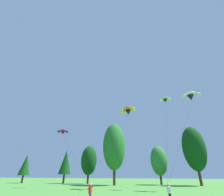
{
  "coord_description": "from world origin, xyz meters",
  "views": [
    {
      "loc": [
        3.02,
        4.91,
        2.5
      ],
      "look_at": [
        -1.9,
        24.62,
        12.2
      ],
      "focal_mm": 25.61,
      "sensor_mm": 36.0,
      "label": 1
    }
  ],
  "objects_px": {
    "parafoil_kite_high_magenta": "(63,132)",
    "parafoil_kite_low_white": "(191,96)",
    "kite_flyer_near": "(90,191)",
    "parafoil_kite_far_orange": "(128,110)",
    "parafoil_kite_mid_lime_white": "(165,100)",
    "kite_flyer_mid": "(169,191)"
  },
  "relations": [
    {
      "from": "kite_flyer_near",
      "to": "parafoil_kite_far_orange",
      "type": "distance_m",
      "value": 21.95
    },
    {
      "from": "kite_flyer_near",
      "to": "parafoil_kite_far_orange",
      "type": "xyz_separation_m",
      "value": [
        1.74,
        16.49,
        14.38
      ]
    },
    {
      "from": "parafoil_kite_mid_lime_white",
      "to": "parafoil_kite_low_white",
      "type": "xyz_separation_m",
      "value": [
        5.01,
        -0.82,
        -0.01
      ]
    },
    {
      "from": "parafoil_kite_mid_lime_white",
      "to": "kite_flyer_mid",
      "type": "bearing_deg",
      "value": -99.68
    },
    {
      "from": "parafoil_kite_far_orange",
      "to": "parafoil_kite_high_magenta",
      "type": "bearing_deg",
      "value": -178.25
    },
    {
      "from": "parafoil_kite_high_magenta",
      "to": "parafoil_kite_far_orange",
      "type": "xyz_separation_m",
      "value": [
        15.31,
        0.47,
        3.99
      ]
    },
    {
      "from": "parafoil_kite_high_magenta",
      "to": "parafoil_kite_low_white",
      "type": "bearing_deg",
      "value": -0.45
    },
    {
      "from": "kite_flyer_near",
      "to": "kite_flyer_mid",
      "type": "xyz_separation_m",
      "value": [
        7.43,
        1.73,
        -0.01
      ]
    },
    {
      "from": "kite_flyer_near",
      "to": "kite_flyer_mid",
      "type": "bearing_deg",
      "value": 13.07
    },
    {
      "from": "parafoil_kite_low_white",
      "to": "kite_flyer_near",
      "type": "bearing_deg",
      "value": -133.47
    },
    {
      "from": "kite_flyer_near",
      "to": "parafoil_kite_high_magenta",
      "type": "relative_size",
      "value": 0.1
    },
    {
      "from": "parafoil_kite_far_orange",
      "to": "parafoil_kite_low_white",
      "type": "xyz_separation_m",
      "value": [
        13.24,
        -0.69,
        1.76
      ]
    },
    {
      "from": "kite_flyer_mid",
      "to": "parafoil_kite_low_white",
      "type": "bearing_deg",
      "value": 61.8
    },
    {
      "from": "parafoil_kite_far_orange",
      "to": "parafoil_kite_low_white",
      "type": "relative_size",
      "value": 1.05
    },
    {
      "from": "kite_flyer_mid",
      "to": "parafoil_kite_mid_lime_white",
      "type": "relative_size",
      "value": 0.1
    },
    {
      "from": "parafoil_kite_high_magenta",
      "to": "parafoil_kite_low_white",
      "type": "height_order",
      "value": "parafoil_kite_low_white"
    },
    {
      "from": "parafoil_kite_mid_lime_white",
      "to": "parafoil_kite_low_white",
      "type": "bearing_deg",
      "value": -9.26
    },
    {
      "from": "kite_flyer_near",
      "to": "parafoil_kite_far_orange",
      "type": "relative_size",
      "value": 0.1
    },
    {
      "from": "kite_flyer_near",
      "to": "parafoil_kite_low_white",
      "type": "distance_m",
      "value": 27.1
    },
    {
      "from": "kite_flyer_mid",
      "to": "parafoil_kite_high_magenta",
      "type": "bearing_deg",
      "value": 145.75
    },
    {
      "from": "kite_flyer_near",
      "to": "kite_flyer_mid",
      "type": "relative_size",
      "value": 1.0
    },
    {
      "from": "kite_flyer_near",
      "to": "parafoil_kite_low_white",
      "type": "height_order",
      "value": "parafoil_kite_low_white"
    }
  ]
}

